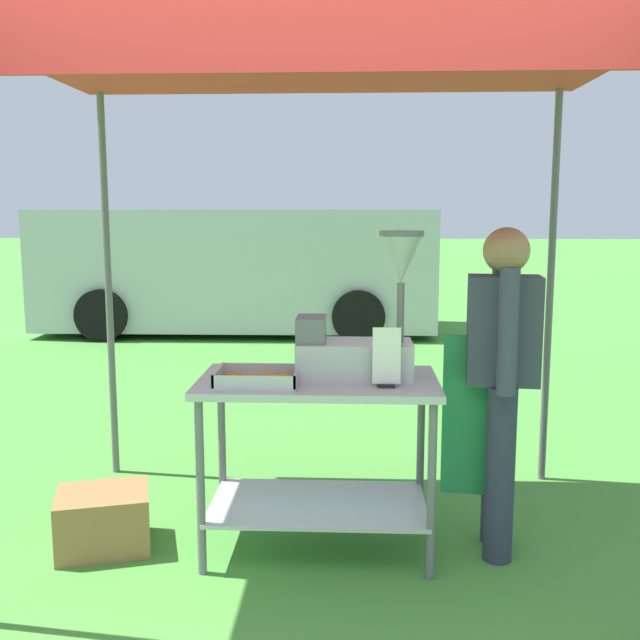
% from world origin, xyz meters
% --- Properties ---
extents(ground_plane, '(70.00, 70.00, 0.00)m').
position_xyz_m(ground_plane, '(0.00, 6.00, 0.00)').
color(ground_plane, '#478E38').
extents(stall_canopy, '(2.94, 1.98, 2.44)m').
position_xyz_m(stall_canopy, '(-0.02, 1.05, 2.34)').
color(stall_canopy, slate).
rests_on(stall_canopy, ground).
extents(donut_cart, '(1.16, 0.66, 0.88)m').
position_xyz_m(donut_cart, '(-0.02, 0.95, 0.63)').
color(donut_cart, '#B7B7BC').
rests_on(donut_cart, ground).
extents(donut_tray, '(0.38, 0.28, 0.07)m').
position_xyz_m(donut_tray, '(-0.30, 0.83, 0.90)').
color(donut_tray, '#B7B7BC').
rests_on(donut_tray, donut_cart).
extents(donut_fryer, '(0.61, 0.28, 0.71)m').
position_xyz_m(donut_fryer, '(0.19, 0.98, 1.10)').
color(donut_fryer, '#B7B7BC').
rests_on(donut_fryer, donut_cart).
extents(menu_sign, '(0.13, 0.05, 0.28)m').
position_xyz_m(menu_sign, '(0.30, 0.79, 1.00)').
color(menu_sign, black).
rests_on(menu_sign, donut_cart).
extents(vendor, '(0.46, 0.54, 1.61)m').
position_xyz_m(vendor, '(0.86, 0.98, 0.90)').
color(vendor, '#2D3347').
rests_on(vendor, ground).
extents(supply_crate, '(0.54, 0.49, 0.29)m').
position_xyz_m(supply_crate, '(-1.10, 0.91, 0.15)').
color(supply_crate, olive).
rests_on(supply_crate, ground).
extents(van_silver, '(5.38, 2.15, 1.69)m').
position_xyz_m(van_silver, '(-1.47, 7.68, 0.88)').
color(van_silver, '#BCBCC1').
rests_on(van_silver, ground).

